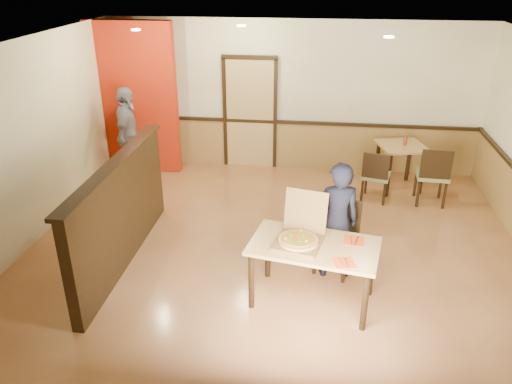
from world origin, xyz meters
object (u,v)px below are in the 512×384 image
Objects in this scene: side_chair_left at (376,174)px; diner at (337,221)px; pizza_box at (299,237)px; side_chair_right at (433,174)px; main_table at (314,253)px; condiment at (405,140)px; passerby at (128,135)px; side_table at (401,155)px; diner_chair at (338,233)px.

diner is (-0.71, -2.29, 0.29)m from side_chair_left.
side_chair_right is at bearing 67.02° from pizza_box.
side_chair_left is 2.41m from diner.
condiment is (1.49, 3.52, 0.22)m from main_table.
pizza_box reaches higher than condiment.
condiment is at bearing 77.45° from main_table.
main_table is 4.71m from passerby.
side_chair_left is 0.98× the size of side_table.
condiment is (4.90, 0.28, 0.02)m from passerby.
main_table is 3.06m from side_chair_left.
diner is 0.90× the size of passerby.
passerby reaches higher than main_table.
pizza_box reaches higher than main_table.
side_chair_right reaches higher than condiment.
main_table is at bearing 85.67° from side_chair_left.
condiment is (0.05, 0.01, 0.26)m from side_table.
diner_chair is at bearing -115.54° from diner.
condiment reaches higher than side_table.
pizza_box is (-0.44, -0.57, 0.07)m from diner.
side_table reaches higher than main_table.
side_table is (1.44, 3.51, -0.04)m from main_table.
diner_chair is 1.08× the size of side_chair_left.
diner is 4.52m from passerby.
side_table is 3.83m from pizza_box.
passerby is (-3.67, 2.63, 0.09)m from diner.
passerby reaches higher than condiment.
passerby reaches higher than side_chair_right.
side_chair_right is 0.82m from condiment.
side_chair_right reaches higher than side_chair_left.
condiment reaches higher than side_chair_left.
diner reaches higher than side_chair_right.
diner_chair is 0.56× the size of passerby.
main_table is 1.77× the size of side_chair_left.
passerby is 2.50× the size of pizza_box.
side_chair_left is 0.51× the size of passerby.
side_table is at bearing -171.67° from condiment.
main_table is 1.73× the size of side_table.
diner_chair reaches higher than side_chair_left.
condiment is (0.52, 0.62, 0.40)m from side_chair_left.
condiment is (1.22, 2.91, 0.11)m from diner.
diner_chair is 0.62× the size of diner.
side_chair_left is at bearing 94.97° from diner_chair.
condiment is at bearing -115.50° from side_chair_left.
side_table is (1.13, 2.75, 0.10)m from diner_chair.
main_table is 1.56× the size of side_chair_right.
side_chair_right is 0.65× the size of diner.
condiment is (-0.40, 0.63, 0.34)m from side_chair_right.
side_chair_right is at bearing -57.99° from condiment.
diner is at bearing -83.77° from diner_chair.
diner is at bearing -135.15° from passerby.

